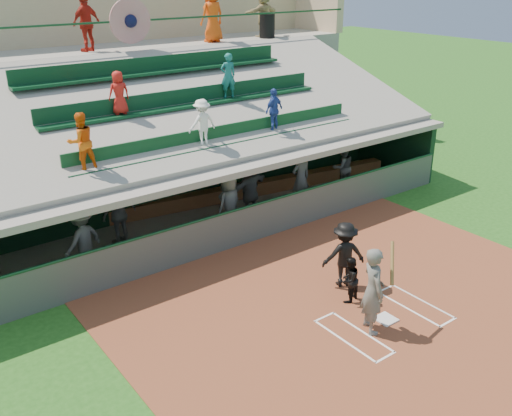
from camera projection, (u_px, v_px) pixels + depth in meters
ground at (385, 320)px, 12.72m from camera, size 100.00×100.00×0.00m
dirt_slab at (369, 310)px, 13.09m from camera, size 11.00×9.00×0.02m
home_plate at (386, 319)px, 12.71m from camera, size 0.43×0.43×0.03m
batters_box_chalk at (386, 320)px, 12.71m from camera, size 2.65×1.85×0.01m
dugout_floor at (219, 221)px, 17.69m from camera, size 16.00×3.50×0.04m
concourse_slab at (120, 109)px, 21.78m from camera, size 20.00×3.00×4.60m
grandstand at (157, 126)px, 19.59m from camera, size 20.40×10.40×7.80m
batter_at_plate at (373, 290)px, 12.00m from camera, size 0.99×0.84×1.96m
catcher at (349, 280)px, 13.23m from camera, size 0.63×0.55×1.13m
home_umpire at (344, 254)px, 13.83m from camera, size 1.23×1.00×1.66m
dugout_bench at (202, 198)px, 18.76m from camera, size 14.59×2.57×0.44m
dugout_player_a at (82, 240)px, 14.35m from camera, size 1.34×1.08×1.81m
dugout_player_b at (119, 214)px, 15.87m from camera, size 1.11×0.60×1.80m
dugout_player_c at (229, 203)px, 16.60m from camera, size 1.00×0.80×1.79m
dugout_player_d at (250, 187)px, 17.64m from camera, size 1.87×0.98×1.93m
dugout_player_e at (301, 179)px, 18.43m from camera, size 0.71×0.49×1.87m
dugout_player_f at (343, 167)px, 19.82m from camera, size 0.93×0.81×1.65m
trash_bin at (267, 26)px, 23.33m from camera, size 0.63×0.63×0.95m
concourse_staff_a at (86, 23)px, 19.31m from camera, size 1.19×0.80×1.88m
concourse_staff_b at (212, 15)px, 21.83m from camera, size 1.03×0.72×2.02m
concourse_staff_c at (263, 14)px, 23.64m from camera, size 1.74×0.75×1.82m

